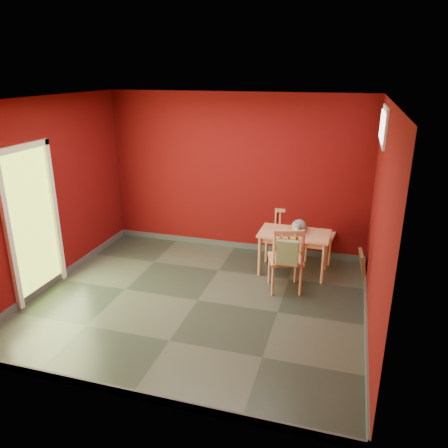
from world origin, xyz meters
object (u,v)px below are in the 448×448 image
(chair_far_right, at_px, (322,231))
(picture_frame, at_px, (363,265))
(chair_near, at_px, (286,258))
(tote_bag, at_px, (287,253))
(chair_far_left, at_px, (285,233))
(dining_table, at_px, (294,238))
(cat, at_px, (299,224))

(chair_far_right, xyz_separation_m, picture_frame, (0.68, -0.55, -0.28))
(chair_near, distance_m, tote_bag, 0.30)
(chair_far_left, relative_size, tote_bag, 1.93)
(dining_table, relative_size, chair_far_right, 1.13)
(dining_table, height_order, chair_far_right, chair_far_right)
(chair_far_left, distance_m, cat, 0.71)
(chair_near, height_order, tote_bag, chair_near)
(chair_far_left, distance_m, chair_near, 1.28)
(chair_far_right, distance_m, picture_frame, 0.92)
(dining_table, xyz_separation_m, chair_far_right, (0.37, 0.67, -0.10))
(dining_table, xyz_separation_m, picture_frame, (1.05, 0.13, -0.38))
(chair_near, distance_m, cat, 0.78)
(chair_far_right, distance_m, cat, 0.73)
(dining_table, xyz_separation_m, chair_far_left, (-0.23, 0.63, -0.17))
(chair_far_left, distance_m, chair_far_right, 0.61)
(chair_far_right, height_order, chair_near, chair_near)
(dining_table, distance_m, tote_bag, 0.87)
(dining_table, height_order, picture_frame, dining_table)
(cat, bearing_deg, picture_frame, 1.52)
(picture_frame, bearing_deg, dining_table, -173.18)
(picture_frame, bearing_deg, tote_bag, -136.24)
(dining_table, xyz_separation_m, cat, (0.05, 0.09, 0.20))
(dining_table, bearing_deg, chair_far_right, 61.21)
(cat, bearing_deg, chair_near, -96.67)
(tote_bag, height_order, picture_frame, tote_bag)
(picture_frame, bearing_deg, chair_far_right, 141.09)
(chair_far_left, distance_m, picture_frame, 1.39)
(tote_bag, distance_m, cat, 0.95)
(chair_far_right, relative_size, chair_near, 0.97)
(tote_bag, relative_size, picture_frame, 0.99)
(chair_far_left, bearing_deg, cat, -62.48)
(chair_far_left, relative_size, chair_near, 0.82)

